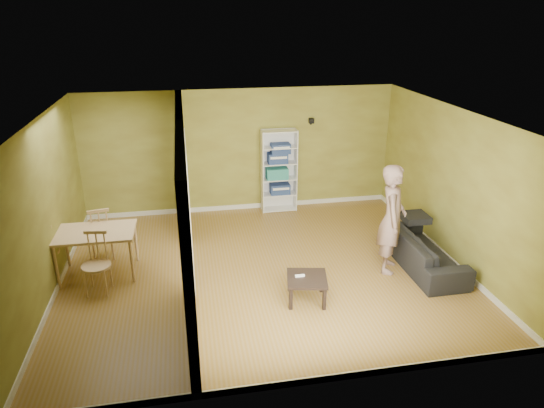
{
  "coord_description": "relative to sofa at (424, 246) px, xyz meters",
  "views": [
    {
      "loc": [
        -1.14,
        -7.05,
        4.06
      ],
      "look_at": [
        0.2,
        0.2,
        1.1
      ],
      "focal_mm": 32.0,
      "sensor_mm": 36.0,
      "label": 1
    }
  ],
  "objects": [
    {
      "name": "room_shell",
      "position": [
        -2.7,
        0.34,
        0.93
      ],
      "size": [
        6.5,
        6.5,
        6.5
      ],
      "color": "olive",
      "rests_on": "ground"
    },
    {
      "name": "partition",
      "position": [
        -3.9,
        0.34,
        0.93
      ],
      "size": [
        0.22,
        5.5,
        2.6
      ],
      "primitive_type": null,
      "color": "#A1A545",
      "rests_on": "ground"
    },
    {
      "name": "wall_speaker",
      "position": [
        -1.2,
        3.03,
        1.53
      ],
      "size": [
        0.1,
        0.1,
        0.1
      ],
      "primitive_type": "cube",
      "color": "black",
      "rests_on": "room_shell"
    },
    {
      "name": "sofa",
      "position": [
        0.0,
        0.0,
        0.0
      ],
      "size": [
        1.96,
        0.85,
        0.75
      ],
      "primitive_type": "imported",
      "rotation": [
        0.0,
        0.0,
        1.58
      ],
      "color": "#26272C",
      "rests_on": "ground"
    },
    {
      "name": "person",
      "position": [
        -0.62,
        0.0,
        0.7
      ],
      "size": [
        0.96,
        0.87,
        2.15
      ],
      "primitive_type": "imported",
      "rotation": [
        0.0,
        0.0,
        1.16
      ],
      "color": "slate",
      "rests_on": "ground"
    },
    {
      "name": "bookshelf",
      "position": [
        -1.92,
        2.94,
        0.51
      ],
      "size": [
        0.74,
        0.33,
        1.77
      ],
      "color": "white",
      "rests_on": "ground"
    },
    {
      "name": "paper_box_navy_a",
      "position": [
        -1.89,
        2.89,
        0.11
      ],
      "size": [
        0.42,
        0.27,
        0.21
      ],
      "primitive_type": "cube",
      "color": "navy",
      "rests_on": "bookshelf"
    },
    {
      "name": "paper_box_teal",
      "position": [
        -1.96,
        2.89,
        0.46
      ],
      "size": [
        0.46,
        0.3,
        0.23
      ],
      "primitive_type": "cube",
      "color": "#15716E",
      "rests_on": "bookshelf"
    },
    {
      "name": "paper_box_navy_b",
      "position": [
        -1.95,
        2.89,
        0.8
      ],
      "size": [
        0.41,
        0.27,
        0.21
      ],
      "primitive_type": "cube",
      "color": "navy",
      "rests_on": "bookshelf"
    },
    {
      "name": "paper_box_navy_c",
      "position": [
        -1.89,
        2.89,
        1.0
      ],
      "size": [
        0.4,
        0.26,
        0.2
      ],
      "primitive_type": "cube",
      "color": "navy",
      "rests_on": "bookshelf"
    },
    {
      "name": "coffee_table",
      "position": [
        -2.2,
        -0.68,
        -0.04
      ],
      "size": [
        0.58,
        0.58,
        0.39
      ],
      "rotation": [
        0.0,
        0.0,
        -0.19
      ],
      "color": "#31251E",
      "rests_on": "ground"
    },
    {
      "name": "game_controller",
      "position": [
        -2.3,
        -0.63,
        0.03
      ],
      "size": [
        0.14,
        0.04,
        0.03
      ],
      "primitive_type": "cube",
      "color": "white",
      "rests_on": "coffee_table"
    },
    {
      "name": "dining_table",
      "position": [
        -5.35,
        0.7,
        0.32
      ],
      "size": [
        1.23,
        0.82,
        0.77
      ],
      "rotation": [
        0.0,
        0.0,
        -0.01
      ],
      "color": "#E8C287",
      "rests_on": "ground"
    },
    {
      "name": "chair_left",
      "position": [
        -6.16,
        0.72,
        0.12
      ],
      "size": [
        0.52,
        0.52,
        0.99
      ],
      "primitive_type": null,
      "rotation": [
        0.0,
        0.0,
        -1.42
      ],
      "color": "tan",
      "rests_on": "ground"
    },
    {
      "name": "chair_near",
      "position": [
        -5.29,
        0.13,
        0.11
      ],
      "size": [
        0.5,
        0.5,
        0.97
      ],
      "primitive_type": null,
      "rotation": [
        0.0,
        0.0,
        -0.13
      ],
      "color": "tan",
      "rests_on": "ground"
    },
    {
      "name": "chair_far",
      "position": [
        -5.37,
        1.27,
        0.12
      ],
      "size": [
        0.54,
        0.54,
        0.99
      ],
      "primitive_type": null,
      "rotation": [
        0.0,
        0.0,
        3.35
      ],
      "color": "#D4BC8C",
      "rests_on": "ground"
    }
  ]
}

